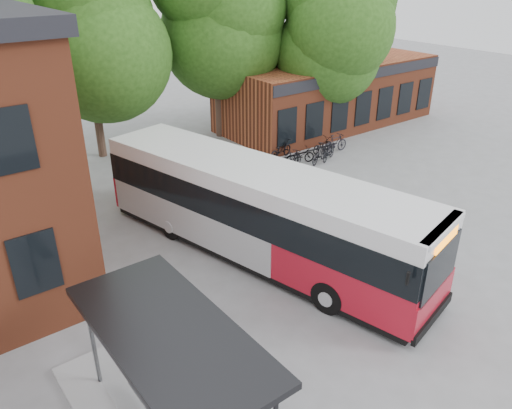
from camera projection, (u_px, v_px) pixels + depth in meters
ground at (297, 326)px, 14.56m from camera, size 100.00×100.00×0.00m
shop_row at (328, 92)px, 31.83m from camera, size 14.00×6.20×4.00m
bus_shelter at (174, 381)px, 10.75m from camera, size 3.60×7.00×2.90m
bike_rail at (302, 156)px, 26.66m from camera, size 5.20×0.10×0.38m
tree_1 at (89, 58)px, 24.92m from camera, size 7.92×7.92×10.40m
tree_2 at (217, 41)px, 27.89m from camera, size 7.92×7.92×11.00m
tree_3 at (330, 58)px, 28.15m from camera, size 7.04×7.04×9.28m
city_bus at (257, 213)px, 17.43m from camera, size 5.64×13.41×3.33m
bicycle_1 at (293, 160)px, 25.28m from camera, size 1.67×0.90×0.96m
bicycle_2 at (280, 150)px, 26.57m from camera, size 2.03×1.20×1.01m
bicycle_3 at (319, 153)px, 26.06m from camera, size 1.78×1.10×1.03m
bicycle_4 at (300, 155)px, 26.05m from camera, size 1.68×0.98×0.83m
bicycle_5 at (329, 152)px, 26.43m from camera, size 1.58×1.03×0.93m
bicycle_6 at (322, 145)px, 27.56m from camera, size 1.59×0.73×0.81m
bicycle_7 at (335, 143)px, 27.46m from camera, size 1.74×0.52×1.04m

